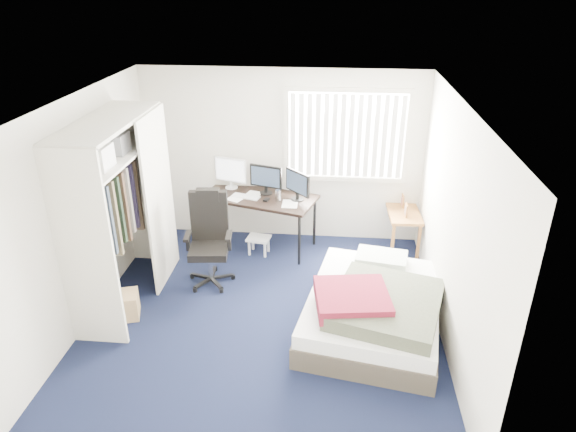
% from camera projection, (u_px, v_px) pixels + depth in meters
% --- Properties ---
extents(ground, '(4.20, 4.20, 0.00)m').
position_uv_depth(ground, '(264.00, 316.00, 6.00)').
color(ground, black).
rests_on(ground, ground).
extents(room_shell, '(4.20, 4.20, 4.20)m').
position_uv_depth(room_shell, '(261.00, 198.00, 5.35)').
color(room_shell, silver).
rests_on(room_shell, ground).
extents(window_assembly, '(1.72, 0.09, 1.32)m').
position_uv_depth(window_assembly, '(347.00, 136.00, 7.07)').
color(window_assembly, white).
rests_on(window_assembly, ground).
extents(closet, '(0.64, 1.84, 2.22)m').
position_uv_depth(closet, '(118.00, 196.00, 5.80)').
color(closet, beige).
rests_on(closet, ground).
extents(desk, '(1.72, 1.16, 1.24)m').
position_uv_depth(desk, '(260.00, 194.00, 7.26)').
color(desk, black).
rests_on(desk, ground).
extents(office_chair, '(0.63, 0.63, 1.22)m').
position_uv_depth(office_chair, '(210.00, 247.00, 6.54)').
color(office_chair, black).
rests_on(office_chair, ground).
extents(footstool, '(0.35, 0.30, 0.26)m').
position_uv_depth(footstool, '(259.00, 241.00, 7.27)').
color(footstool, white).
rests_on(footstool, ground).
extents(nightstand, '(0.47, 0.88, 0.78)m').
position_uv_depth(nightstand, '(403.00, 215.00, 7.28)').
color(nightstand, brown).
rests_on(nightstand, ground).
extents(bed, '(1.74, 2.13, 0.63)m').
position_uv_depth(bed, '(374.00, 308.00, 5.70)').
color(bed, '#3B332A').
rests_on(bed, ground).
extents(pine_box, '(0.47, 0.41, 0.30)m').
position_uv_depth(pine_box, '(121.00, 306.00, 5.94)').
color(pine_box, tan).
rests_on(pine_box, ground).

